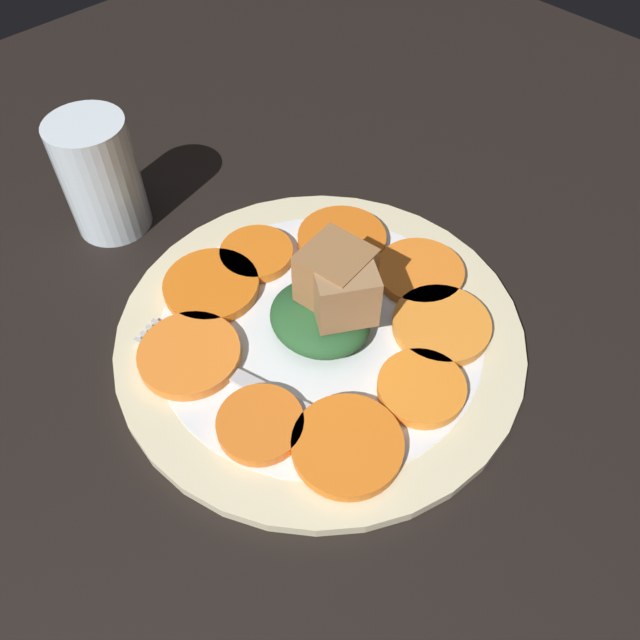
% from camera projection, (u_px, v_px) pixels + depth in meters
% --- Properties ---
extents(table_slab, '(1.20, 1.20, 0.02)m').
position_uv_depth(table_slab, '(320.00, 345.00, 0.49)').
color(table_slab, black).
rests_on(table_slab, ground).
extents(plate, '(0.31, 0.31, 0.01)m').
position_uv_depth(plate, '(320.00, 333.00, 0.47)').
color(plate, beige).
rests_on(plate, table_slab).
extents(carrot_slice_0, '(0.07, 0.07, 0.01)m').
position_uv_depth(carrot_slice_0, '(347.00, 445.00, 0.40)').
color(carrot_slice_0, orange).
rests_on(carrot_slice_0, plate).
extents(carrot_slice_1, '(0.06, 0.06, 0.01)m').
position_uv_depth(carrot_slice_1, '(421.00, 388.00, 0.43)').
color(carrot_slice_1, orange).
rests_on(carrot_slice_1, plate).
extents(carrot_slice_2, '(0.07, 0.07, 0.01)m').
position_uv_depth(carrot_slice_2, '(441.00, 325.00, 0.47)').
color(carrot_slice_2, orange).
rests_on(carrot_slice_2, plate).
extents(carrot_slice_3, '(0.07, 0.07, 0.01)m').
position_uv_depth(carrot_slice_3, '(420.00, 272.00, 0.50)').
color(carrot_slice_3, orange).
rests_on(carrot_slice_3, plate).
extents(carrot_slice_4, '(0.07, 0.07, 0.01)m').
position_uv_depth(carrot_slice_4, '(342.00, 239.00, 0.52)').
color(carrot_slice_4, orange).
rests_on(carrot_slice_4, plate).
extents(carrot_slice_5, '(0.06, 0.06, 0.01)m').
position_uv_depth(carrot_slice_5, '(257.00, 254.00, 0.51)').
color(carrot_slice_5, orange).
rests_on(carrot_slice_5, plate).
extents(carrot_slice_6, '(0.08, 0.08, 0.01)m').
position_uv_depth(carrot_slice_6, '(211.00, 286.00, 0.49)').
color(carrot_slice_6, orange).
rests_on(carrot_slice_6, plate).
extents(carrot_slice_7, '(0.07, 0.07, 0.01)m').
position_uv_depth(carrot_slice_7, '(189.00, 354.00, 0.45)').
color(carrot_slice_7, orange).
rests_on(carrot_slice_7, plate).
extents(carrot_slice_8, '(0.06, 0.06, 0.01)m').
position_uv_depth(carrot_slice_8, '(260.00, 424.00, 0.41)').
color(carrot_slice_8, orange).
rests_on(carrot_slice_8, plate).
extents(center_pile, '(0.08, 0.08, 0.07)m').
position_uv_depth(center_pile, '(332.00, 297.00, 0.45)').
color(center_pile, '#235128').
rests_on(center_pile, plate).
extents(fork, '(0.19, 0.07, 0.00)m').
position_uv_depth(fork, '(248.00, 382.00, 0.44)').
color(fork, '#B2B2B7').
rests_on(fork, plate).
extents(water_glass, '(0.06, 0.06, 0.10)m').
position_uv_depth(water_glass, '(101.00, 177.00, 0.52)').
color(water_glass, silver).
rests_on(water_glass, table_slab).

